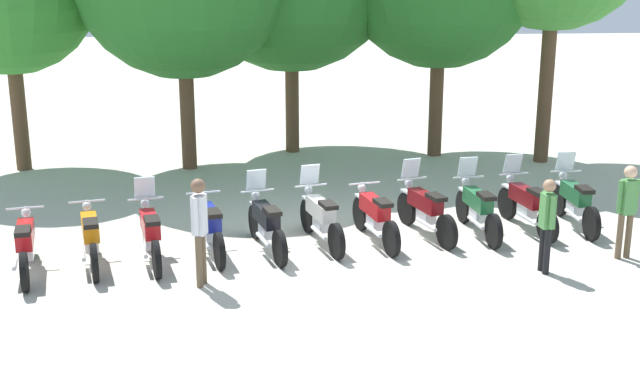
% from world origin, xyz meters
% --- Properties ---
extents(ground_plane, '(80.00, 80.00, 0.00)m').
position_xyz_m(ground_plane, '(0.00, 0.00, 0.00)').
color(ground_plane, '#BCB7A8').
extents(motorcycle_0, '(0.69, 2.17, 0.99)m').
position_xyz_m(motorcycle_0, '(-5.00, -0.90, 0.50)').
color(motorcycle_0, black).
rests_on(motorcycle_0, ground_plane).
extents(motorcycle_1, '(0.75, 2.15, 0.99)m').
position_xyz_m(motorcycle_1, '(-4.00, -0.57, 0.50)').
color(motorcycle_1, black).
rests_on(motorcycle_1, ground_plane).
extents(motorcycle_2, '(0.73, 2.16, 1.37)m').
position_xyz_m(motorcycle_2, '(-3.00, -0.48, 0.52)').
color(motorcycle_2, black).
rests_on(motorcycle_2, ground_plane).
extents(motorcycle_3, '(0.75, 2.15, 0.99)m').
position_xyz_m(motorcycle_3, '(-2.00, -0.17, 0.50)').
color(motorcycle_3, black).
rests_on(motorcycle_3, ground_plane).
extents(motorcycle_4, '(0.80, 2.14, 1.37)m').
position_xyz_m(motorcycle_4, '(-1.01, -0.11, 0.52)').
color(motorcycle_4, black).
rests_on(motorcycle_4, ground_plane).
extents(motorcycle_5, '(0.80, 2.14, 1.37)m').
position_xyz_m(motorcycle_5, '(-0.01, 0.18, 0.52)').
color(motorcycle_5, black).
rests_on(motorcycle_5, ground_plane).
extents(motorcycle_6, '(0.75, 2.15, 0.99)m').
position_xyz_m(motorcycle_6, '(0.99, 0.23, 0.50)').
color(motorcycle_6, black).
rests_on(motorcycle_6, ground_plane).
extents(motorcycle_7, '(0.86, 2.12, 1.37)m').
position_xyz_m(motorcycle_7, '(1.98, 0.52, 0.52)').
color(motorcycle_7, black).
rests_on(motorcycle_7, ground_plane).
extents(motorcycle_8, '(0.62, 2.19, 1.37)m').
position_xyz_m(motorcycle_8, '(2.98, 0.53, 0.52)').
color(motorcycle_8, black).
rests_on(motorcycle_8, ground_plane).
extents(motorcycle_9, '(0.69, 2.17, 1.37)m').
position_xyz_m(motorcycle_9, '(3.98, 0.71, 0.52)').
color(motorcycle_9, black).
rests_on(motorcycle_9, ground_plane).
extents(motorcycle_10, '(0.62, 2.19, 1.37)m').
position_xyz_m(motorcycle_10, '(4.98, 0.83, 0.52)').
color(motorcycle_10, black).
rests_on(motorcycle_10, ground_plane).
extents(person_0, '(0.41, 0.25, 1.67)m').
position_xyz_m(person_0, '(5.20, -0.96, 0.97)').
color(person_0, brown).
rests_on(person_0, ground_plane).
extents(person_1, '(0.24, 0.41, 1.61)m').
position_xyz_m(person_1, '(3.60, -1.51, 0.93)').
color(person_1, black).
rests_on(person_1, ground_plane).
extents(person_2, '(0.29, 0.41, 1.77)m').
position_xyz_m(person_2, '(-2.07, -1.66, 1.05)').
color(person_2, brown).
rests_on(person_2, ground_plane).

